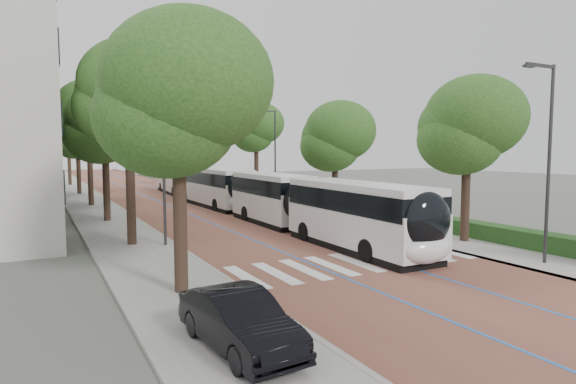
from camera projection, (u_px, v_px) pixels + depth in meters
name	position (u px, v px, depth m)	size (l,w,h in m)	color
ground	(366.00, 269.00, 19.26)	(160.00, 160.00, 0.00)	#51544C
road	(151.00, 192.00, 54.50)	(11.00, 140.00, 0.02)	brown
sidewalk_left	(80.00, 194.00, 51.01)	(4.00, 140.00, 0.12)	gray
sidewalk_right	(214.00, 189.00, 57.98)	(4.00, 140.00, 0.12)	gray
kerb_left	(99.00, 193.00, 51.90)	(0.20, 140.00, 0.14)	gray
kerb_right	(199.00, 189.00, 57.10)	(0.20, 140.00, 0.14)	gray
zebra_crossing	(356.00, 262.00, 20.23)	(10.55, 3.60, 0.01)	silver
lane_line_left	(137.00, 192.00, 53.76)	(0.12, 126.00, 0.01)	blue
lane_line_right	(165.00, 191.00, 55.25)	(0.12, 126.00, 0.01)	blue
hedge	(517.00, 237.00, 23.44)	(1.20, 14.00, 0.80)	#143A14
streetlight_near	(547.00, 148.00, 19.27)	(1.82, 0.20, 8.00)	#2E2E31
streetlight_far	(273.00, 149.00, 41.30)	(1.82, 0.20, 8.00)	#2E2E31
lamp_post_left	(164.00, 163.00, 23.11)	(0.14, 0.14, 8.00)	#2E2E31
trees_left	(92.00, 124.00, 37.75)	(5.87, 60.49, 10.01)	black
trees_right	(275.00, 136.00, 43.25)	(5.61, 47.30, 8.78)	black
lead_bus	(316.00, 207.00, 26.13)	(2.66, 18.42, 3.20)	black
bus_queued_0	(215.00, 187.00, 40.35)	(2.88, 12.46, 3.20)	silver
bus_queued_1	(178.00, 179.00, 51.97)	(3.26, 12.53, 3.20)	silver
parked_car	(239.00, 320.00, 11.13)	(1.44, 4.14, 1.36)	black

